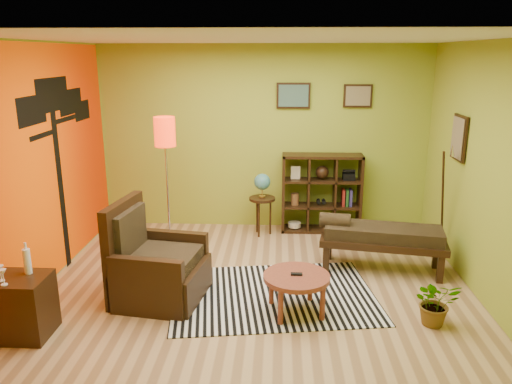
{
  "coord_description": "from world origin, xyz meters",
  "views": [
    {
      "loc": [
        0.25,
        -5.31,
        2.65
      ],
      "look_at": [
        -0.02,
        0.44,
        1.05
      ],
      "focal_mm": 35.0,
      "sensor_mm": 36.0,
      "label": 1
    }
  ],
  "objects_px": {
    "side_cabinet": "(22,306)",
    "bench": "(379,236)",
    "armchair": "(155,270)",
    "potted_plant": "(435,307)",
    "floor_lamp": "(165,144)",
    "cube_shelf": "(322,193)",
    "coffee_table": "(296,280)",
    "globe_table": "(262,189)"
  },
  "relations": [
    {
      "from": "armchair",
      "to": "side_cabinet",
      "type": "xyz_separation_m",
      "value": [
        -1.09,
        -0.83,
        -0.03
      ]
    },
    {
      "from": "armchair",
      "to": "cube_shelf",
      "type": "distance_m",
      "value": 3.08
    },
    {
      "from": "armchair",
      "to": "bench",
      "type": "bearing_deg",
      "value": 18.37
    },
    {
      "from": "bench",
      "to": "floor_lamp",
      "type": "bearing_deg",
      "value": 171.91
    },
    {
      "from": "globe_table",
      "to": "bench",
      "type": "relative_size",
      "value": 0.59
    },
    {
      "from": "floor_lamp",
      "to": "globe_table",
      "type": "bearing_deg",
      "value": 33.92
    },
    {
      "from": "armchair",
      "to": "floor_lamp",
      "type": "relative_size",
      "value": 0.59
    },
    {
      "from": "globe_table",
      "to": "potted_plant",
      "type": "distance_m",
      "value": 3.17
    },
    {
      "from": "globe_table",
      "to": "potted_plant",
      "type": "height_order",
      "value": "globe_table"
    },
    {
      "from": "side_cabinet",
      "to": "globe_table",
      "type": "distance_m",
      "value": 3.68
    },
    {
      "from": "floor_lamp",
      "to": "bench",
      "type": "distance_m",
      "value": 2.96
    },
    {
      "from": "coffee_table",
      "to": "bench",
      "type": "relative_size",
      "value": 0.44
    },
    {
      "from": "side_cabinet",
      "to": "floor_lamp",
      "type": "distance_m",
      "value": 2.61
    },
    {
      "from": "floor_lamp",
      "to": "armchair",
      "type": "bearing_deg",
      "value": -85.06
    },
    {
      "from": "side_cabinet",
      "to": "floor_lamp",
      "type": "xyz_separation_m",
      "value": [
        0.98,
        2.09,
        1.21
      ]
    },
    {
      "from": "bench",
      "to": "coffee_table",
      "type": "bearing_deg",
      "value": -133.19
    },
    {
      "from": "side_cabinet",
      "to": "armchair",
      "type": "bearing_deg",
      "value": 37.43
    },
    {
      "from": "side_cabinet",
      "to": "potted_plant",
      "type": "bearing_deg",
      "value": 5.55
    },
    {
      "from": "bench",
      "to": "potted_plant",
      "type": "bearing_deg",
      "value": -75.99
    },
    {
      "from": "armchair",
      "to": "cube_shelf",
      "type": "bearing_deg",
      "value": 48.59
    },
    {
      "from": "floor_lamp",
      "to": "cube_shelf",
      "type": "distance_m",
      "value": 2.55
    },
    {
      "from": "coffee_table",
      "to": "floor_lamp",
      "type": "height_order",
      "value": "floor_lamp"
    },
    {
      "from": "floor_lamp",
      "to": "bench",
      "type": "xyz_separation_m",
      "value": [
        2.74,
        -0.39,
        -1.06
      ]
    },
    {
      "from": "coffee_table",
      "to": "bench",
      "type": "height_order",
      "value": "bench"
    },
    {
      "from": "side_cabinet",
      "to": "potted_plant",
      "type": "xyz_separation_m",
      "value": [
        4.04,
        0.39,
        -0.12
      ]
    },
    {
      "from": "coffee_table",
      "to": "bench",
      "type": "distance_m",
      "value": 1.56
    },
    {
      "from": "coffee_table",
      "to": "globe_table",
      "type": "bearing_deg",
      "value": 100.71
    },
    {
      "from": "floor_lamp",
      "to": "potted_plant",
      "type": "bearing_deg",
      "value": -29.02
    },
    {
      "from": "side_cabinet",
      "to": "cube_shelf",
      "type": "xyz_separation_m",
      "value": [
        3.11,
        3.13,
        0.29
      ]
    },
    {
      "from": "side_cabinet",
      "to": "bench",
      "type": "distance_m",
      "value": 4.09
    },
    {
      "from": "cube_shelf",
      "to": "potted_plant",
      "type": "bearing_deg",
      "value": -71.25
    },
    {
      "from": "armchair",
      "to": "potted_plant",
      "type": "height_order",
      "value": "armchair"
    },
    {
      "from": "floor_lamp",
      "to": "potted_plant",
      "type": "height_order",
      "value": "floor_lamp"
    },
    {
      "from": "coffee_table",
      "to": "side_cabinet",
      "type": "height_order",
      "value": "side_cabinet"
    },
    {
      "from": "coffee_table",
      "to": "globe_table",
      "type": "distance_m",
      "value": 2.42
    },
    {
      "from": "coffee_table",
      "to": "globe_table",
      "type": "xyz_separation_m",
      "value": [
        -0.44,
        2.35,
        0.35
      ]
    },
    {
      "from": "armchair",
      "to": "globe_table",
      "type": "xyz_separation_m",
      "value": [
        1.12,
        2.09,
        0.38
      ]
    },
    {
      "from": "bench",
      "to": "potted_plant",
      "type": "height_order",
      "value": "bench"
    },
    {
      "from": "side_cabinet",
      "to": "globe_table",
      "type": "height_order",
      "value": "globe_table"
    },
    {
      "from": "floor_lamp",
      "to": "potted_plant",
      "type": "distance_m",
      "value": 3.75
    },
    {
      "from": "cube_shelf",
      "to": "globe_table",
      "type": "bearing_deg",
      "value": -166.9
    },
    {
      "from": "coffee_table",
      "to": "floor_lamp",
      "type": "distance_m",
      "value": 2.54
    }
  ]
}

